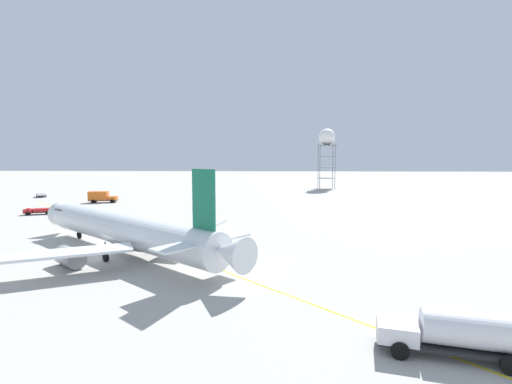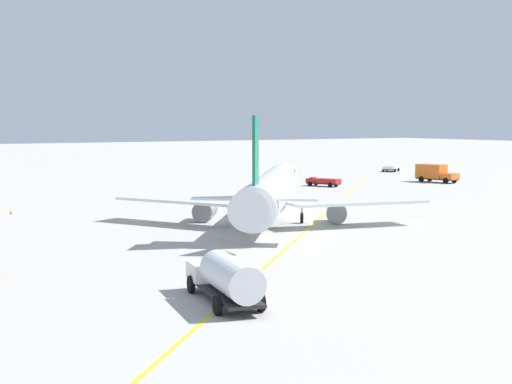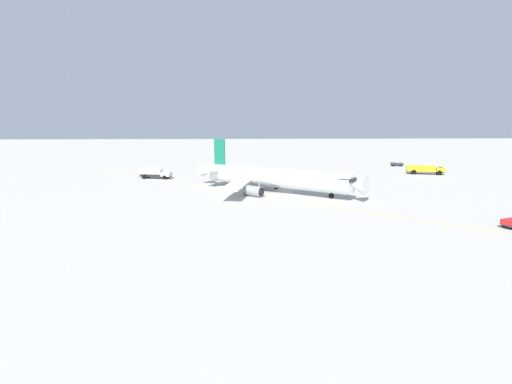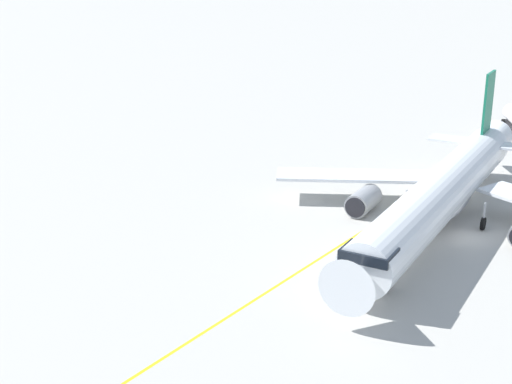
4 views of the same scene
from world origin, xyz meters
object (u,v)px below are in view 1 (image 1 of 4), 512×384
object	(u,v)px
airliner_main	(126,231)
radar_tower	(327,139)
ops_pickup_truck_extra	(39,211)
catering_truck_truck	(101,197)
fuel_tanker_truck	(458,333)
pushback_tug_truck	(41,194)

from	to	relation	value
airliner_main	radar_tower	world-z (taller)	radar_tower
ops_pickup_truck_extra	radar_tower	size ratio (longest dim) A/B	0.25
airliner_main	catering_truck_truck	size ratio (longest dim) A/B	4.47
fuel_tanker_truck	ops_pickup_truck_extra	size ratio (longest dim) A/B	1.49
fuel_tanker_truck	catering_truck_truck	bearing A→B (deg)	-39.05
catering_truck_truck	ops_pickup_truck_extra	bearing A→B (deg)	-109.71
pushback_tug_truck	catering_truck_truck	bearing A→B (deg)	28.46
fuel_tanker_truck	radar_tower	distance (m)	128.23
airliner_main	fuel_tanker_truck	bearing A→B (deg)	-178.96
catering_truck_truck	pushback_tug_truck	bearing A→B (deg)	142.21
fuel_tanker_truck	pushback_tug_truck	bearing A→B (deg)	-33.34
airliner_main	catering_truck_truck	bearing A→B (deg)	-23.21
pushback_tug_truck	fuel_tanker_truck	size ratio (longest dim) A/B	0.60
pushback_tug_truck	ops_pickup_truck_extra	distance (m)	41.41
catering_truck_truck	fuel_tanker_truck	distance (m)	96.16
ops_pickup_truck_extra	radar_tower	world-z (taller)	radar_tower
ops_pickup_truck_extra	radar_tower	xyz separation A→B (m)	(-71.83, -72.37, 18.86)
airliner_main	pushback_tug_truck	xyz separation A→B (m)	(55.00, -66.40, -2.12)
airliner_main	fuel_tanker_truck	world-z (taller)	airliner_main
airliner_main	fuel_tanker_truck	xyz separation A→B (m)	(-30.01, 22.64, -1.36)
pushback_tug_truck	fuel_tanker_truck	bearing A→B (deg)	9.21
catering_truck_truck	fuel_tanker_truck	xyz separation A→B (m)	(-59.15, 75.81, -0.09)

